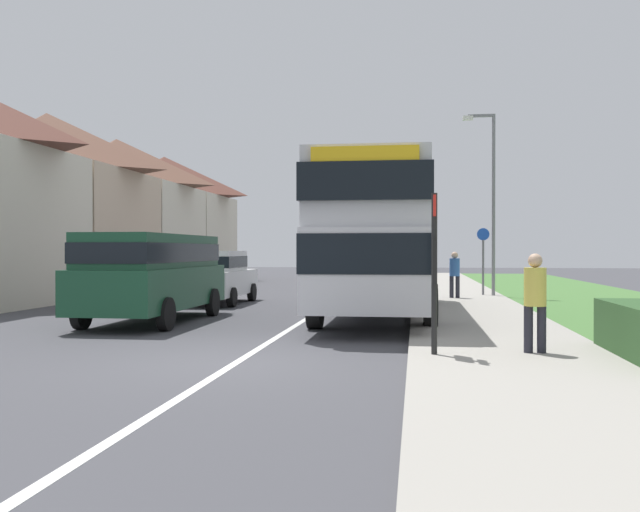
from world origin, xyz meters
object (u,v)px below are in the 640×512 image
object	(u,v)px
bus_stop_sign	(434,262)
cycle_route_sign	(483,258)
pedestrian_at_stop	(535,298)
parked_van_dark_green	(153,270)
double_decker_bus	(379,234)
pedestrian_walking_away	(455,272)
parked_car_white	(216,275)
street_lamp_mid	(490,191)

from	to	relation	value
bus_stop_sign	cycle_route_sign	bearing A→B (deg)	81.89
pedestrian_at_stop	cycle_route_sign	bearing A→B (deg)	87.79
parked_van_dark_green	bus_stop_sign	distance (m)	8.30
pedestrian_at_stop	cycle_route_sign	xyz separation A→B (m)	(0.56, 14.52, 0.45)
double_decker_bus	pedestrian_at_stop	xyz separation A→B (m)	(2.78, -6.77, -1.17)
bus_stop_sign	pedestrian_walking_away	bearing A→B (deg)	85.57
parked_van_dark_green	parked_car_white	bearing A→B (deg)	91.21
parked_car_white	street_lamp_mid	distance (m)	10.10
pedestrian_walking_away	cycle_route_sign	size ratio (longest dim) A/B	0.66
pedestrian_walking_away	cycle_route_sign	xyz separation A→B (m)	(1.11, 1.81, 0.45)
pedestrian_at_stop	bus_stop_sign	distance (m)	1.70
parked_van_dark_green	pedestrian_walking_away	xyz separation A→B (m)	(7.53, 7.93, -0.28)
double_decker_bus	pedestrian_at_stop	world-z (taller)	double_decker_bus
parked_van_dark_green	pedestrian_walking_away	world-z (taller)	parked_van_dark_green
bus_stop_sign	street_lamp_mid	bearing A→B (deg)	80.89
double_decker_bus	cycle_route_sign	bearing A→B (deg)	66.69
parked_van_dark_green	pedestrian_walking_away	bearing A→B (deg)	46.51
double_decker_bus	parked_car_white	world-z (taller)	double_decker_bus
cycle_route_sign	street_lamp_mid	world-z (taller)	street_lamp_mid
street_lamp_mid	double_decker_bus	bearing A→B (deg)	-115.57
pedestrian_walking_away	street_lamp_mid	world-z (taller)	street_lamp_mid
bus_stop_sign	street_lamp_mid	world-z (taller)	street_lamp_mid
double_decker_bus	parked_van_dark_green	xyz separation A→B (m)	(-5.29, -2.00, -0.89)
parked_van_dark_green	pedestrian_at_stop	world-z (taller)	parked_van_dark_green
double_decker_bus	bus_stop_sign	world-z (taller)	double_decker_bus
pedestrian_walking_away	double_decker_bus	bearing A→B (deg)	-110.59
parked_van_dark_green	parked_car_white	size ratio (longest dim) A/B	1.33
parked_van_dark_green	parked_car_white	world-z (taller)	parked_van_dark_green
parked_car_white	bus_stop_sign	world-z (taller)	bus_stop_sign
double_decker_bus	parked_car_white	size ratio (longest dim) A/B	2.49
cycle_route_sign	street_lamp_mid	xyz separation A→B (m)	(0.21, -0.33, 2.39)
bus_stop_sign	cycle_route_sign	size ratio (longest dim) A/B	1.03
double_decker_bus	cycle_route_sign	xyz separation A→B (m)	(3.34, 7.75, -0.71)
pedestrian_walking_away	bus_stop_sign	world-z (taller)	bus_stop_sign
street_lamp_mid	pedestrian_at_stop	bearing A→B (deg)	-93.11
pedestrian_at_stop	double_decker_bus	bearing A→B (deg)	112.33
parked_van_dark_green	double_decker_bus	bearing A→B (deg)	20.65
parked_van_dark_green	cycle_route_sign	distance (m)	13.02
pedestrian_at_stop	cycle_route_sign	size ratio (longest dim) A/B	0.66
bus_stop_sign	parked_car_white	bearing A→B (deg)	121.33
double_decker_bus	pedestrian_walking_away	distance (m)	6.45
street_lamp_mid	cycle_route_sign	bearing A→B (deg)	122.88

